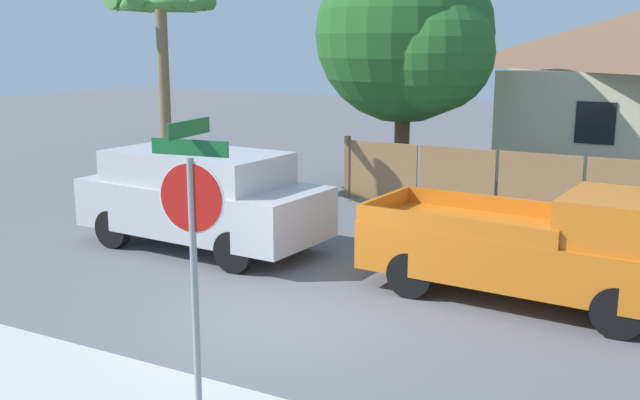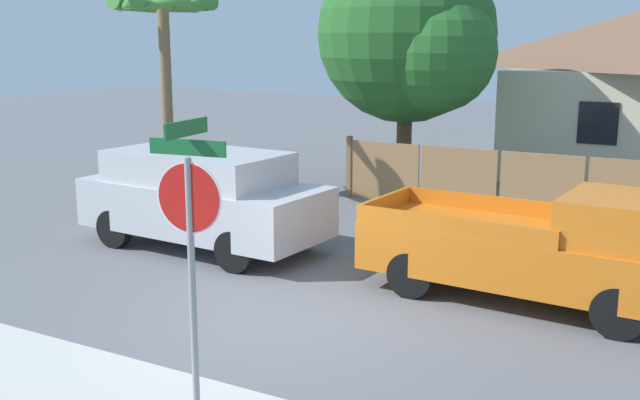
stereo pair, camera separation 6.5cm
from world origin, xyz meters
The scene contains 6 objects.
ground_plane centered at (0.00, 0.00, 0.00)m, with size 80.00×80.00×0.00m, color slate.
oak_tree centered at (-2.11, 9.65, 3.96)m, with size 4.81×4.58×6.35m.
palm_tree centered at (-7.11, 5.97, 4.31)m, with size 2.50×2.70×5.04m.
red_suv centered at (-3.42, 2.56, 1.01)m, with size 4.88×2.33×1.85m.
orange_pickup centered at (2.94, 2.54, 0.85)m, with size 5.01×2.18×1.76m.
stop_sign centered at (0.81, -3.03, 2.12)m, with size 0.81×0.73×3.16m.
Camera 2 is at (5.25, -8.47, 3.88)m, focal length 42.00 mm.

